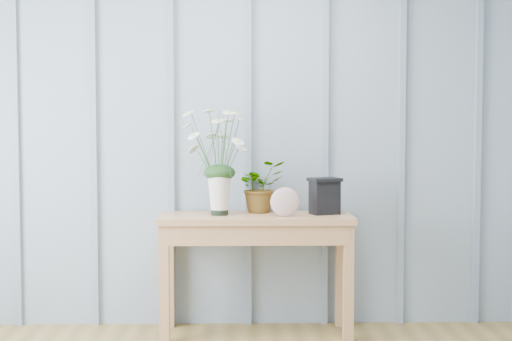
{
  "coord_description": "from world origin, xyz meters",
  "views": [
    {
      "loc": [
        0.18,
        -2.84,
        1.33
      ],
      "look_at": [
        0.29,
        1.94,
        1.03
      ],
      "focal_mm": 55.0,
      "sensor_mm": 36.0,
      "label": 1
    }
  ],
  "objects_px": {
    "felt_disc_vessel": "(285,202)",
    "carved_box": "(325,196)",
    "sideboard": "(256,233)",
    "daisy_vase": "(219,146)"
  },
  "relations": [
    {
      "from": "felt_disc_vessel",
      "to": "sideboard",
      "type": "bearing_deg",
      "value": 153.7
    },
    {
      "from": "sideboard",
      "to": "daisy_vase",
      "type": "relative_size",
      "value": 1.77
    },
    {
      "from": "felt_disc_vessel",
      "to": "carved_box",
      "type": "bearing_deg",
      "value": 26.49
    },
    {
      "from": "daisy_vase",
      "to": "felt_disc_vessel",
      "type": "relative_size",
      "value": 3.79
    },
    {
      "from": "sideboard",
      "to": "daisy_vase",
      "type": "bearing_deg",
      "value": -179.85
    },
    {
      "from": "sideboard",
      "to": "carved_box",
      "type": "relative_size",
      "value": 5.27
    },
    {
      "from": "sideboard",
      "to": "felt_disc_vessel",
      "type": "xyz_separation_m",
      "value": [
        0.18,
        -0.09,
        0.2
      ]
    },
    {
      "from": "felt_disc_vessel",
      "to": "carved_box",
      "type": "xyz_separation_m",
      "value": [
        0.26,
        0.12,
        0.03
      ]
    },
    {
      "from": "felt_disc_vessel",
      "to": "carved_box",
      "type": "relative_size",
      "value": 0.79
    },
    {
      "from": "sideboard",
      "to": "daisy_vase",
      "type": "xyz_separation_m",
      "value": [
        -0.23,
        -0.0,
        0.54
      ]
    }
  ]
}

